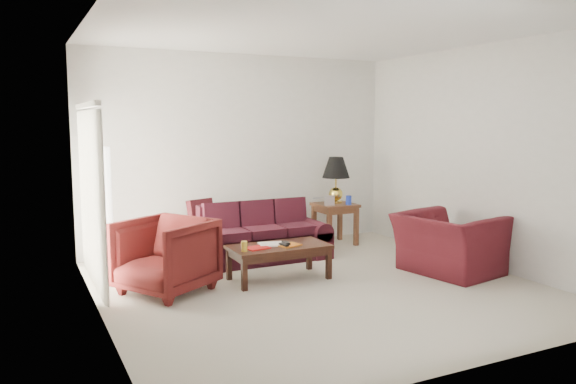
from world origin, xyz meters
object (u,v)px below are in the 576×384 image
object	(u,v)px
sofa	(261,233)
end_table	(335,224)
armchair_right	(448,244)
armchair_left	(166,256)
coffee_table	(279,262)
floor_lamp	(103,207)

from	to	relation	value
sofa	end_table	distance (m)	1.57
armchair_right	end_table	bearing A→B (deg)	0.63
armchair_left	coffee_table	world-z (taller)	armchair_left
floor_lamp	end_table	bearing A→B (deg)	-2.38
sofa	end_table	xyz separation A→B (m)	(1.50, 0.47, -0.07)
end_table	armchair_right	world-z (taller)	armchair_right
sofa	end_table	world-z (taller)	sofa
floor_lamp	armchair_left	world-z (taller)	floor_lamp
armchair_right	coffee_table	bearing A→B (deg)	60.95
coffee_table	armchair_right	bearing A→B (deg)	-37.07
end_table	coffee_table	distance (m)	2.23
armchair_right	sofa	bearing A→B (deg)	38.21
end_table	armchair_right	distance (m)	2.20
armchair_left	coffee_table	distance (m)	1.42
sofa	coffee_table	size ratio (longest dim) A/B	1.56
floor_lamp	coffee_table	xyz separation A→B (m)	(1.86, -1.60, -0.61)
armchair_left	end_table	bearing A→B (deg)	81.81
sofa	floor_lamp	world-z (taller)	floor_lamp
floor_lamp	armchair_right	xyz separation A→B (m)	(3.98, -2.30, -0.44)
armchair_left	coffee_table	xyz separation A→B (m)	(1.40, -0.09, -0.22)
floor_lamp	sofa	bearing A→B (deg)	-16.80
end_table	coffee_table	xyz separation A→B (m)	(-1.68, -1.45, -0.11)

